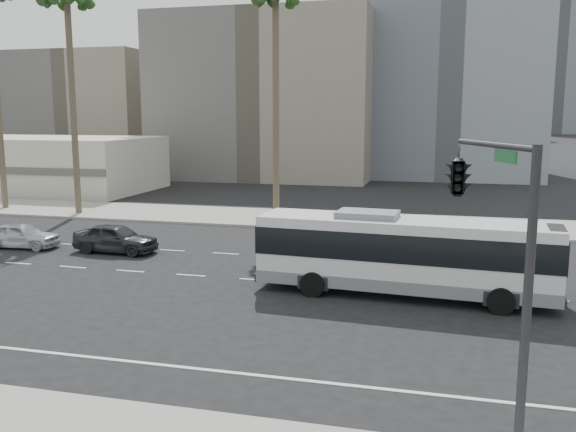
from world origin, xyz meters
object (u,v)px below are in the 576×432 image
(city_bus, at_px, (404,253))
(car_b, at_px, (22,235))
(palm_mid, at_px, (67,1))
(traffic_signal, at_px, (464,185))
(car_a, at_px, (116,238))

(city_bus, distance_m, car_b, 20.98)
(palm_mid, bearing_deg, traffic_signal, -42.58)
(traffic_signal, bearing_deg, palm_mid, 116.05)
(car_a, bearing_deg, traffic_signal, -125.89)
(traffic_signal, distance_m, palm_mid, 36.28)
(city_bus, xyz_separation_m, car_a, (-15.09, 4.15, -0.99))
(car_a, height_order, palm_mid, palm_mid)
(city_bus, height_order, traffic_signal, traffic_signal)
(city_bus, distance_m, palm_mid, 30.82)
(palm_mid, bearing_deg, car_a, -49.18)
(car_b, xyz_separation_m, palm_mid, (-3.36, 10.52, 14.06))
(car_a, height_order, car_b, car_a)
(city_bus, relative_size, palm_mid, 0.72)
(city_bus, xyz_separation_m, car_b, (-20.59, 3.89, -1.06))
(car_a, xyz_separation_m, car_b, (-5.50, -0.26, -0.07))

